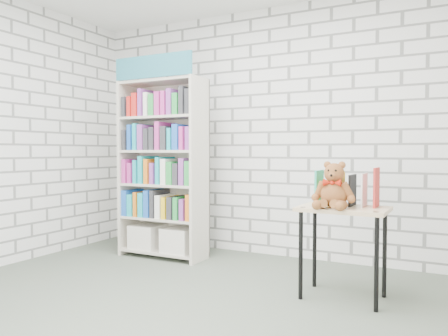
% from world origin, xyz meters
% --- Properties ---
extents(ground, '(4.50, 4.50, 0.00)m').
position_xyz_m(ground, '(0.00, 0.00, 0.00)').
color(ground, '#4B5447').
rests_on(ground, ground).
extents(room_shell, '(4.52, 4.02, 2.81)m').
position_xyz_m(room_shell, '(0.00, 0.00, 1.78)').
color(room_shell, silver).
rests_on(room_shell, ground).
extents(bookshelf, '(0.99, 0.38, 2.21)m').
position_xyz_m(bookshelf, '(-1.01, 1.36, 1.01)').
color(bookshelf, beige).
rests_on(bookshelf, ground).
extents(display_table, '(0.70, 0.49, 0.74)m').
position_xyz_m(display_table, '(1.08, 0.88, 0.64)').
color(display_table, tan).
rests_on(display_table, ground).
extents(table_books, '(0.48, 0.22, 0.28)m').
position_xyz_m(table_books, '(1.08, 0.99, 0.88)').
color(table_books, teal).
rests_on(table_books, display_table).
extents(teddy_bear, '(0.34, 0.31, 0.37)m').
position_xyz_m(teddy_bear, '(1.03, 0.77, 0.89)').
color(teddy_bear, brown).
rests_on(teddy_bear, display_table).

